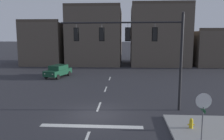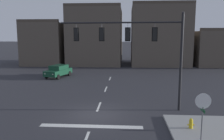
{
  "view_description": "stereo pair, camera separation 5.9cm",
  "coord_description": "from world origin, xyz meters",
  "px_view_note": "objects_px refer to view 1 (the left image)",
  "views": [
    {
      "loc": [
        2.11,
        -15.41,
        5.55
      ],
      "look_at": [
        0.98,
        3.0,
        2.79
      ],
      "focal_mm": 36.82,
      "sensor_mm": 36.0,
      "label": 1
    },
    {
      "loc": [
        2.17,
        -15.4,
        5.55
      ],
      "look_at": [
        0.98,
        3.0,
        2.79
      ],
      "focal_mm": 36.82,
      "sensor_mm": 36.0,
      "label": 2
    }
  ],
  "objects_px": {
    "car_lot_nearside": "(58,71)",
    "signal_mast_near_side": "(139,42)",
    "fire_hydrant": "(191,125)",
    "stop_sign": "(203,107)"
  },
  "relations": [
    {
      "from": "car_lot_nearside",
      "to": "fire_hydrant",
      "type": "height_order",
      "value": "car_lot_nearside"
    },
    {
      "from": "signal_mast_near_side",
      "to": "fire_hydrant",
      "type": "xyz_separation_m",
      "value": [
        2.96,
        -3.98,
        -4.74
      ]
    },
    {
      "from": "signal_mast_near_side",
      "to": "stop_sign",
      "type": "height_order",
      "value": "signal_mast_near_side"
    },
    {
      "from": "car_lot_nearside",
      "to": "signal_mast_near_side",
      "type": "bearing_deg",
      "value": -52.23
    },
    {
      "from": "stop_sign",
      "to": "car_lot_nearside",
      "type": "bearing_deg",
      "value": 123.87
    },
    {
      "from": "car_lot_nearside",
      "to": "fire_hydrant",
      "type": "relative_size",
      "value": 6.3
    },
    {
      "from": "signal_mast_near_side",
      "to": "stop_sign",
      "type": "distance_m",
      "value": 7.43
    },
    {
      "from": "stop_sign",
      "to": "fire_hydrant",
      "type": "xyz_separation_m",
      "value": [
        0.13,
        2.24,
        -1.82
      ]
    },
    {
      "from": "signal_mast_near_side",
      "to": "fire_hydrant",
      "type": "bearing_deg",
      "value": -53.38
    },
    {
      "from": "signal_mast_near_side",
      "to": "car_lot_nearside",
      "type": "height_order",
      "value": "signal_mast_near_side"
    }
  ]
}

